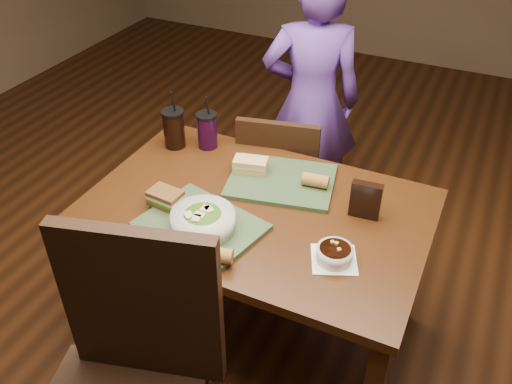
% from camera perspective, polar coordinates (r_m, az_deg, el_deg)
% --- Properties ---
extents(ground, '(6.00, 6.00, 0.00)m').
position_cam_1_polar(ground, '(2.60, 0.00, -14.69)').
color(ground, '#381C0B').
rests_on(ground, ground).
extents(dining_table, '(1.30, 0.85, 0.75)m').
position_cam_1_polar(dining_table, '(2.13, 0.00, -3.47)').
color(dining_table, '#3E200C').
rests_on(dining_table, ground).
extents(chair_near, '(0.59, 0.60, 1.11)m').
position_cam_1_polar(chair_near, '(1.75, -13.36, -18.60)').
color(chair_near, black).
rests_on(chair_near, ground).
extents(chair_far, '(0.45, 0.45, 0.87)m').
position_cam_1_polar(chair_far, '(2.66, 2.91, 0.85)').
color(chair_far, black).
rests_on(chair_far, ground).
extents(diner, '(0.61, 0.51, 1.43)m').
position_cam_1_polar(diner, '(2.91, 5.83, 9.34)').
color(diner, '#653BA3').
rests_on(diner, ground).
extents(tray_near, '(0.48, 0.41, 0.02)m').
position_cam_1_polar(tray_near, '(1.98, -5.82, -3.56)').
color(tray_near, '#344B2C').
rests_on(tray_near, dining_table).
extents(tray_far, '(0.48, 0.40, 0.02)m').
position_cam_1_polar(tray_far, '(2.20, 2.67, 1.17)').
color(tray_far, '#344B2C').
rests_on(tray_far, dining_table).
extents(salad_bowl, '(0.23, 0.23, 0.08)m').
position_cam_1_polar(salad_bowl, '(1.93, -5.60, -2.95)').
color(salad_bowl, silver).
rests_on(salad_bowl, tray_near).
extents(soup_bowl, '(0.20, 0.20, 0.06)m').
position_cam_1_polar(soup_bowl, '(1.85, 8.28, -6.45)').
color(soup_bowl, white).
rests_on(soup_bowl, dining_table).
extents(sandwich_near, '(0.13, 0.10, 0.06)m').
position_cam_1_polar(sandwich_near, '(2.07, -9.49, -0.61)').
color(sandwich_near, '#593819').
rests_on(sandwich_near, tray_near).
extents(sandwich_far, '(0.15, 0.11, 0.06)m').
position_cam_1_polar(sandwich_far, '(2.23, -0.57, 2.87)').
color(sandwich_far, tan).
rests_on(sandwich_far, tray_far).
extents(baguette_near, '(0.11, 0.08, 0.05)m').
position_cam_1_polar(baguette_near, '(1.81, -4.09, -6.63)').
color(baguette_near, '#AD7533').
rests_on(baguette_near, tray_near).
extents(baguette_far, '(0.11, 0.06, 0.05)m').
position_cam_1_polar(baguette_far, '(2.15, 6.29, 1.21)').
color(baguette_far, '#AD7533').
rests_on(baguette_far, tray_far).
extents(cup_cola, '(0.10, 0.10, 0.27)m').
position_cam_1_polar(cup_cola, '(2.43, -8.63, 6.64)').
color(cup_cola, black).
rests_on(cup_cola, dining_table).
extents(cup_berry, '(0.09, 0.09, 0.25)m').
position_cam_1_polar(cup_berry, '(2.41, -5.17, 6.50)').
color(cup_berry, black).
rests_on(cup_berry, dining_table).
extents(chip_bag, '(0.12, 0.04, 0.15)m').
position_cam_1_polar(chip_bag, '(2.03, 11.46, -0.85)').
color(chip_bag, black).
rests_on(chip_bag, dining_table).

